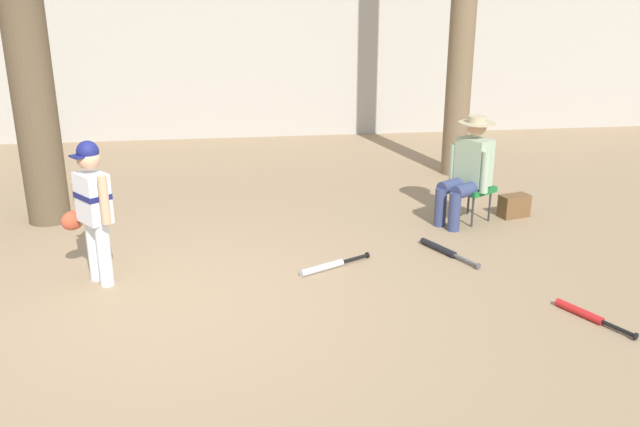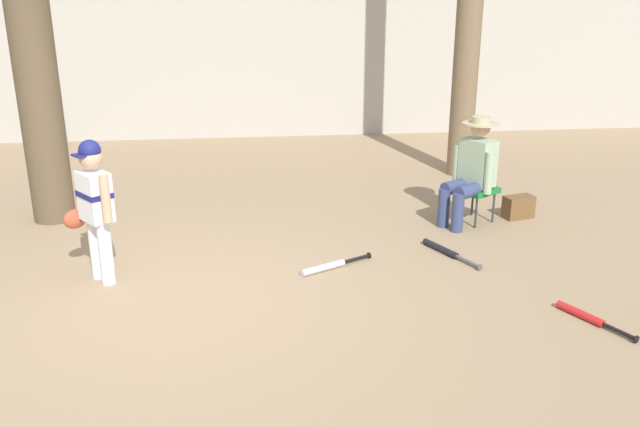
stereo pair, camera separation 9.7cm
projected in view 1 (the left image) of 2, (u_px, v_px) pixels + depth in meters
The scene contains 10 objects.
ground_plane at pixel (183, 309), 5.56m from camera, with size 60.00×60.00×0.00m, color #937A5B.
concrete_back_wall at pixel (201, 45), 11.31m from camera, with size 18.00×0.36×3.13m, color #ADA89E.
tree_near_player at pixel (24, 29), 6.95m from camera, with size 0.62×0.62×4.82m.
young_ballplayer at pixel (92, 204), 5.83m from camera, with size 0.53×0.49×1.31m.
folding_stool at pixel (472, 190), 7.52m from camera, with size 0.55×0.55×0.41m.
seated_spectator at pixel (468, 168), 7.37m from camera, with size 0.66×0.58×1.20m.
handbag_beside_stool at pixel (514, 206), 7.72m from camera, with size 0.34×0.18×0.26m, color brown.
bat_aluminum_silver at pixel (327, 266), 6.32m from camera, with size 0.73×0.42×0.07m.
bat_red_barrel at pixel (585, 314), 5.40m from camera, with size 0.38×0.66×0.07m.
bat_black_composite at pixel (442, 250), 6.71m from camera, with size 0.40×0.75×0.07m.
Camera 1 is at (0.47, -5.11, 2.57)m, focal length 37.60 mm.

